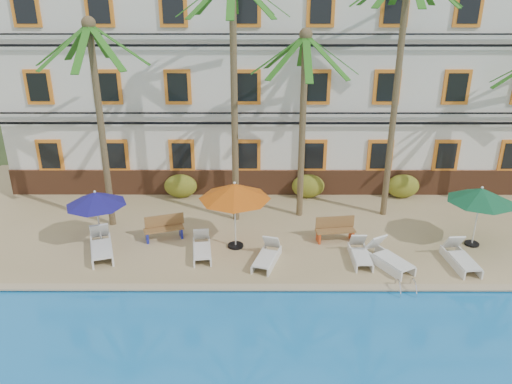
{
  "coord_description": "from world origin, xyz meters",
  "views": [
    {
      "loc": [
        -1.09,
        -14.58,
        9.31
      ],
      "look_at": [
        -1.12,
        3.0,
        2.0
      ],
      "focal_mm": 35.0,
      "sensor_mm": 36.0,
      "label": 1
    }
  ],
  "objects_px": {
    "lounger_f": "(460,257)",
    "bench_left": "(163,227)",
    "palm_b": "(234,71)",
    "palm_a": "(98,99)",
    "palm_d": "(399,65)",
    "pool_ladder": "(405,290)",
    "lounger_d": "(360,254)",
    "bench_right": "(335,229)",
    "lounger_e": "(387,258)",
    "lounger_c": "(267,256)",
    "lounger_a": "(101,246)",
    "palm_c": "(303,101)",
    "umbrella_blue": "(96,199)",
    "lounger_b": "(202,248)",
    "umbrella_green": "(481,195)",
    "umbrella_red": "(235,192)"
  },
  "relations": [
    {
      "from": "lounger_f",
      "to": "pool_ladder",
      "type": "bearing_deg",
      "value": -145.68
    },
    {
      "from": "lounger_d",
      "to": "lounger_f",
      "type": "relative_size",
      "value": 0.88
    },
    {
      "from": "bench_left",
      "to": "lounger_d",
      "type": "bearing_deg",
      "value": -12.83
    },
    {
      "from": "lounger_b",
      "to": "lounger_c",
      "type": "relative_size",
      "value": 0.98
    },
    {
      "from": "umbrella_blue",
      "to": "lounger_e",
      "type": "relative_size",
      "value": 1.07
    },
    {
      "from": "palm_c",
      "to": "umbrella_green",
      "type": "xyz_separation_m",
      "value": [
        6.31,
        -2.65,
        -2.87
      ]
    },
    {
      "from": "pool_ladder",
      "to": "lounger_d",
      "type": "bearing_deg",
      "value": 120.27
    },
    {
      "from": "palm_a",
      "to": "bench_right",
      "type": "xyz_separation_m",
      "value": [
        8.88,
        -1.35,
        -4.69
      ]
    },
    {
      "from": "lounger_f",
      "to": "lounger_c",
      "type": "bearing_deg",
      "value": 178.89
    },
    {
      "from": "lounger_a",
      "to": "umbrella_green",
      "type": "bearing_deg",
      "value": 2.95
    },
    {
      "from": "lounger_c",
      "to": "palm_d",
      "type": "bearing_deg",
      "value": 38.89
    },
    {
      "from": "umbrella_blue",
      "to": "lounger_f",
      "type": "relative_size",
      "value": 1.14
    },
    {
      "from": "palm_a",
      "to": "palm_d",
      "type": "height_order",
      "value": "palm_d"
    },
    {
      "from": "bench_right",
      "to": "lounger_a",
      "type": "bearing_deg",
      "value": -172.79
    },
    {
      "from": "umbrella_red",
      "to": "lounger_a",
      "type": "xyz_separation_m",
      "value": [
        -4.85,
        -0.54,
        -1.91
      ]
    },
    {
      "from": "palm_b",
      "to": "bench_left",
      "type": "xyz_separation_m",
      "value": [
        -2.72,
        -1.74,
        -5.61
      ]
    },
    {
      "from": "palm_c",
      "to": "lounger_f",
      "type": "distance_m",
      "value": 8.13
    },
    {
      "from": "palm_a",
      "to": "palm_c",
      "type": "bearing_deg",
      "value": 6.78
    },
    {
      "from": "bench_left",
      "to": "lounger_e",
      "type": "bearing_deg",
      "value": -13.86
    },
    {
      "from": "umbrella_green",
      "to": "lounger_e",
      "type": "relative_size",
      "value": 1.15
    },
    {
      "from": "palm_d",
      "to": "pool_ladder",
      "type": "distance_m",
      "value": 8.55
    },
    {
      "from": "palm_d",
      "to": "lounger_b",
      "type": "height_order",
      "value": "palm_d"
    },
    {
      "from": "palm_d",
      "to": "bench_right",
      "type": "height_order",
      "value": "palm_d"
    },
    {
      "from": "palm_d",
      "to": "lounger_d",
      "type": "distance_m",
      "value": 7.36
    },
    {
      "from": "umbrella_red",
      "to": "lounger_f",
      "type": "distance_m",
      "value": 8.23
    },
    {
      "from": "lounger_f",
      "to": "umbrella_blue",
      "type": "bearing_deg",
      "value": 173.7
    },
    {
      "from": "lounger_f",
      "to": "bench_left",
      "type": "relative_size",
      "value": 1.24
    },
    {
      "from": "palm_c",
      "to": "lounger_e",
      "type": "xyz_separation_m",
      "value": [
        2.73,
        -4.15,
        -4.59
      ]
    },
    {
      "from": "palm_a",
      "to": "pool_ladder",
      "type": "distance_m",
      "value": 12.79
    },
    {
      "from": "umbrella_blue",
      "to": "lounger_e",
      "type": "height_order",
      "value": "umbrella_blue"
    },
    {
      "from": "lounger_d",
      "to": "bench_right",
      "type": "xyz_separation_m",
      "value": [
        -0.69,
        1.53,
        0.21
      ]
    },
    {
      "from": "lounger_f",
      "to": "pool_ladder",
      "type": "height_order",
      "value": "lounger_f"
    },
    {
      "from": "umbrella_green",
      "to": "lounger_c",
      "type": "relative_size",
      "value": 1.27
    },
    {
      "from": "lounger_d",
      "to": "lounger_f",
      "type": "height_order",
      "value": "lounger_f"
    },
    {
      "from": "palm_d",
      "to": "lounger_c",
      "type": "distance_m",
      "value": 8.83
    },
    {
      "from": "lounger_e",
      "to": "bench_left",
      "type": "distance_m",
      "value": 8.38
    },
    {
      "from": "lounger_d",
      "to": "lounger_f",
      "type": "distance_m",
      "value": 3.45
    },
    {
      "from": "lounger_d",
      "to": "lounger_e",
      "type": "xyz_separation_m",
      "value": [
        0.87,
        -0.35,
        0.04
      ]
    },
    {
      "from": "lounger_e",
      "to": "bench_left",
      "type": "relative_size",
      "value": 1.31
    },
    {
      "from": "lounger_b",
      "to": "bench_right",
      "type": "relative_size",
      "value": 1.19
    },
    {
      "from": "palm_c",
      "to": "umbrella_green",
      "type": "distance_m",
      "value": 7.42
    },
    {
      "from": "palm_b",
      "to": "bench_right",
      "type": "distance_m",
      "value": 7.05
    },
    {
      "from": "palm_b",
      "to": "lounger_f",
      "type": "distance_m",
      "value": 10.52
    },
    {
      "from": "umbrella_blue",
      "to": "lounger_b",
      "type": "height_order",
      "value": "umbrella_blue"
    },
    {
      "from": "lounger_a",
      "to": "lounger_c",
      "type": "relative_size",
      "value": 1.17
    },
    {
      "from": "lounger_e",
      "to": "lounger_a",
      "type": "bearing_deg",
      "value": 175.56
    },
    {
      "from": "palm_b",
      "to": "umbrella_green",
      "type": "distance_m",
      "value": 10.11
    },
    {
      "from": "lounger_d",
      "to": "pool_ladder",
      "type": "relative_size",
      "value": 2.3
    },
    {
      "from": "palm_b",
      "to": "umbrella_green",
      "type": "relative_size",
      "value": 4.09
    },
    {
      "from": "palm_b",
      "to": "lounger_f",
      "type": "height_order",
      "value": "palm_b"
    }
  ]
}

